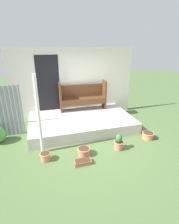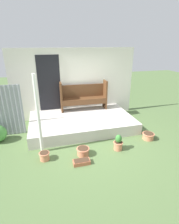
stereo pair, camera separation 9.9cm
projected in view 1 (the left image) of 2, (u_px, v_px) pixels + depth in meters
name	position (u px, v px, depth m)	size (l,w,h in m)	color
ground_plane	(91.00, 142.00, 5.21)	(24.00, 24.00, 0.00)	#516B3D
porch_slab	(81.00, 122.00, 6.06)	(3.46, 2.09, 0.37)	beige
house_wall	(73.00, 84.00, 6.60)	(4.66, 0.08, 2.60)	white
support_post	(39.00, 116.00, 4.35)	(0.08, 0.08, 2.10)	white
bench	(83.00, 96.00, 6.54)	(1.74, 0.46, 1.08)	#54331C
flower_pot_left	(45.00, 156.00, 4.36)	(0.27, 0.27, 0.22)	tan
flower_pot_middle	(84.00, 151.00, 4.57)	(0.34, 0.34, 0.21)	tan
flower_pot_right	(119.00, 143.00, 4.79)	(0.27, 0.27, 0.46)	tan
flower_pot_far_right	(148.00, 135.00, 5.37)	(0.37, 0.37, 0.20)	tan
planter_box_rect	(83.00, 162.00, 4.25)	(0.41, 0.20, 0.11)	#B26042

